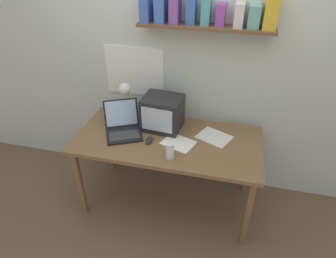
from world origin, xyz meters
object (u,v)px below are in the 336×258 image
at_px(corner_desk, 168,144).
at_px(open_notebook, 178,143).
at_px(crt_monitor, 162,113).
at_px(desk_lamp, 126,95).
at_px(juice_glass, 170,152).
at_px(laptop, 123,125).
at_px(loose_paper_near_monitor, 214,137).
at_px(computer_mouse, 149,140).

relative_size(corner_desk, open_notebook, 5.09).
height_order(corner_desk, open_notebook, open_notebook).
bearing_deg(crt_monitor, desk_lamp, 179.93).
xyz_separation_m(corner_desk, juice_glass, (0.08, -0.26, 0.12)).
distance_m(crt_monitor, laptop, 0.37).
relative_size(corner_desk, loose_paper_near_monitor, 4.70).
height_order(crt_monitor, laptop, crt_monitor).
bearing_deg(crt_monitor, loose_paper_near_monitor, -0.80).
xyz_separation_m(corner_desk, laptop, (-0.42, 0.02, 0.13)).
xyz_separation_m(crt_monitor, laptop, (-0.33, -0.15, -0.09)).
height_order(corner_desk, computer_mouse, computer_mouse).
bearing_deg(loose_paper_near_monitor, desk_lamp, 174.45).
relative_size(laptop, computer_mouse, 4.29).
xyz_separation_m(crt_monitor, juice_glass, (0.17, -0.42, -0.09)).
distance_m(crt_monitor, computer_mouse, 0.29).
distance_m(desk_lamp, loose_paper_near_monitor, 0.88).
bearing_deg(juice_glass, loose_paper_near_monitor, 50.17).
bearing_deg(desk_lamp, computer_mouse, -45.22).
distance_m(laptop, desk_lamp, 0.28).
distance_m(corner_desk, crt_monitor, 0.29).
bearing_deg(loose_paper_near_monitor, corner_desk, -163.26).
relative_size(desk_lamp, loose_paper_near_monitor, 1.15).
xyz_separation_m(laptop, desk_lamp, (-0.02, 0.18, 0.21)).
distance_m(laptop, juice_glass, 0.57).
height_order(corner_desk, laptop, laptop).
xyz_separation_m(laptop, open_notebook, (0.52, -0.06, -0.06)).
height_order(laptop, desk_lamp, desk_lamp).
relative_size(laptop, desk_lamp, 1.15).
relative_size(corner_desk, computer_mouse, 15.31).
bearing_deg(loose_paper_near_monitor, open_notebook, -151.20).
bearing_deg(open_notebook, crt_monitor, 133.09).
bearing_deg(corner_desk, laptop, 177.69).
distance_m(computer_mouse, open_notebook, 0.25).
bearing_deg(loose_paper_near_monitor, crt_monitor, 174.14).
height_order(corner_desk, juice_glass, juice_glass).
height_order(computer_mouse, loose_paper_near_monitor, computer_mouse).
distance_m(desk_lamp, juice_glass, 0.72).
bearing_deg(computer_mouse, crt_monitor, 78.00).
xyz_separation_m(corner_desk, desk_lamp, (-0.44, 0.20, 0.34)).
bearing_deg(juice_glass, computer_mouse, 142.47).
distance_m(laptop, loose_paper_near_monitor, 0.82).
xyz_separation_m(laptop, computer_mouse, (0.28, -0.10, -0.05)).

